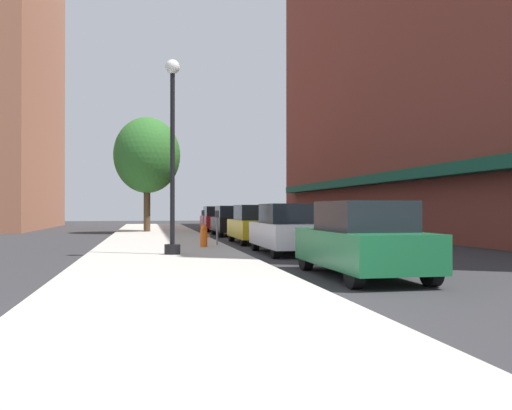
% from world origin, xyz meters
% --- Properties ---
extents(ground_plane, '(90.00, 90.00, 0.00)m').
position_xyz_m(ground_plane, '(4.00, 18.00, 0.00)').
color(ground_plane, '#2D2D30').
extents(sidewalk_slab, '(4.80, 50.00, 0.12)m').
position_xyz_m(sidewalk_slab, '(0.00, 19.00, 0.06)').
color(sidewalk_slab, '#B7B2A8').
rests_on(sidewalk_slab, ground).
extents(building_right_brick, '(6.80, 40.00, 22.25)m').
position_xyz_m(building_right_brick, '(14.99, 22.00, 11.10)').
color(building_right_brick, brown).
rests_on(building_right_brick, ground).
extents(building_far_background, '(6.80, 18.00, 21.84)m').
position_xyz_m(building_far_background, '(-11.01, 37.00, 10.90)').
color(building_far_background, '#9E6047').
rests_on(building_far_background, ground).
extents(lamppost, '(0.48, 0.48, 5.90)m').
position_xyz_m(lamppost, '(0.18, 9.54, 3.20)').
color(lamppost, black).
rests_on(lamppost, sidewalk_slab).
extents(fire_hydrant, '(0.33, 0.26, 0.79)m').
position_xyz_m(fire_hydrant, '(1.45, 12.62, 0.52)').
color(fire_hydrant, '#E05614').
rests_on(fire_hydrant, sidewalk_slab).
extents(parking_meter_near, '(0.14, 0.09, 1.31)m').
position_xyz_m(parking_meter_near, '(2.05, 13.63, 0.95)').
color(parking_meter_near, slate).
rests_on(parking_meter_near, sidewalk_slab).
extents(parking_meter_far, '(0.14, 0.09, 1.31)m').
position_xyz_m(parking_meter_far, '(2.05, 19.02, 0.95)').
color(parking_meter_far, slate).
rests_on(parking_meter_far, sidewalk_slab).
extents(tree_near, '(4.00, 4.00, 6.94)m').
position_xyz_m(tree_near, '(-0.57, 26.89, 4.74)').
color(tree_near, '#4C3823').
rests_on(tree_near, sidewalk_slab).
extents(car_green, '(1.80, 4.30, 1.66)m').
position_xyz_m(car_green, '(4.00, 3.96, 0.81)').
color(car_green, black).
rests_on(car_green, ground).
extents(car_white, '(1.80, 4.30, 1.66)m').
position_xyz_m(car_white, '(4.00, 10.41, 0.81)').
color(car_white, black).
rests_on(car_white, ground).
extents(car_yellow, '(1.80, 4.30, 1.66)m').
position_xyz_m(car_yellow, '(4.00, 16.07, 0.81)').
color(car_yellow, black).
rests_on(car_yellow, ground).
extents(car_black, '(1.80, 4.30, 1.66)m').
position_xyz_m(car_black, '(4.00, 22.94, 0.81)').
color(car_black, black).
rests_on(car_black, ground).
extents(car_red, '(1.80, 4.30, 1.66)m').
position_xyz_m(car_red, '(4.00, 29.60, 0.81)').
color(car_red, black).
rests_on(car_red, ground).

